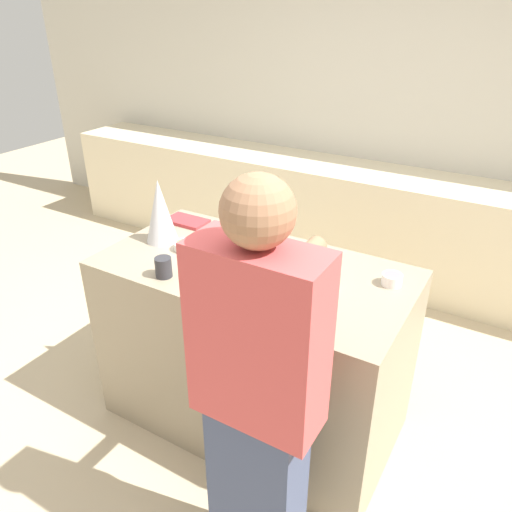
{
  "coord_description": "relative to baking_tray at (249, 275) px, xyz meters",
  "views": [
    {
      "loc": [
        1.08,
        -1.79,
        2.1
      ],
      "look_at": [
        0.01,
        0.0,
        1.02
      ],
      "focal_mm": 35.0,
      "sensor_mm": 36.0,
      "label": 1
    }
  ],
  "objects": [
    {
      "name": "kitchen_island",
      "position": [
        -0.03,
        0.09,
        -0.48
      ],
      "size": [
        1.5,
        0.8,
        0.96
      ],
      "color": "gray",
      "rests_on": "ground_plane"
    },
    {
      "name": "gingerbread_house",
      "position": [
        0.0,
        0.0,
        0.1
      ],
      "size": [
        0.19,
        0.16,
        0.25
      ],
      "color": "#5B2D14",
      "rests_on": "baking_tray"
    },
    {
      "name": "candy_bowl_beside_tree",
      "position": [
        0.2,
        0.25,
        0.02
      ],
      "size": [
        0.13,
        0.13,
        0.04
      ],
      "color": "white",
      "rests_on": "kitchen_island"
    },
    {
      "name": "decorative_tree",
      "position": [
        -0.59,
        0.08,
        0.16
      ],
      "size": [
        0.17,
        0.17,
        0.34
      ],
      "color": "silver",
      "rests_on": "kitchen_island"
    },
    {
      "name": "candy_bowl_far_right",
      "position": [
        -0.42,
        0.07,
        0.02
      ],
      "size": [
        0.13,
        0.13,
        0.04
      ],
      "color": "white",
      "rests_on": "kitchen_island"
    },
    {
      "name": "baking_tray",
      "position": [
        0.0,
        0.0,
        0.0
      ],
      "size": [
        0.42,
        0.29,
        0.01
      ],
      "color": "#B2B2BC",
      "rests_on": "kitchen_island"
    },
    {
      "name": "person",
      "position": [
        0.4,
        -0.59,
        -0.09
      ],
      "size": [
        0.44,
        0.55,
        1.68
      ],
      "color": "#424C6B",
      "rests_on": "ground_plane"
    },
    {
      "name": "wall_back",
      "position": [
        -0.03,
        2.33,
        0.34
      ],
      "size": [
        8.0,
        0.05,
        2.6
      ],
      "color": "beige",
      "rests_on": "ground_plane"
    },
    {
      "name": "candy_bowl_far_left",
      "position": [
        -0.03,
        0.29,
        0.02
      ],
      "size": [
        0.1,
        0.1,
        0.05
      ],
      "color": "white",
      "rests_on": "kitchen_island"
    },
    {
      "name": "mug",
      "position": [
        -0.33,
        -0.2,
        0.04
      ],
      "size": [
        0.08,
        0.08,
        0.1
      ],
      "color": "#2D2D33",
      "rests_on": "kitchen_island"
    },
    {
      "name": "cookbook",
      "position": [
        -0.62,
        0.34,
        0.01
      ],
      "size": [
        0.24,
        0.14,
        0.02
      ],
      "color": "#B23338",
      "rests_on": "kitchen_island"
    },
    {
      "name": "candy_bowl_front_corner",
      "position": [
        0.59,
        0.26,
        0.02
      ],
      "size": [
        0.09,
        0.09,
        0.05
      ],
      "color": "white",
      "rests_on": "kitchen_island"
    },
    {
      "name": "ground_plane",
      "position": [
        -0.03,
        0.09,
        -0.96
      ],
      "size": [
        12.0,
        12.0,
        0.0
      ],
      "primitive_type": "plane",
      "color": "#C6B28E"
    },
    {
      "name": "candy_bowl_near_tray_right",
      "position": [
        0.32,
        0.08,
        0.02
      ],
      "size": [
        0.09,
        0.09,
        0.04
      ],
      "color": "white",
      "rests_on": "kitchen_island"
    },
    {
      "name": "back_cabinet_block",
      "position": [
        -0.03,
        2.0,
        -0.52
      ],
      "size": [
        6.0,
        0.6,
        0.89
      ],
      "color": "beige",
      "rests_on": "ground_plane"
    }
  ]
}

